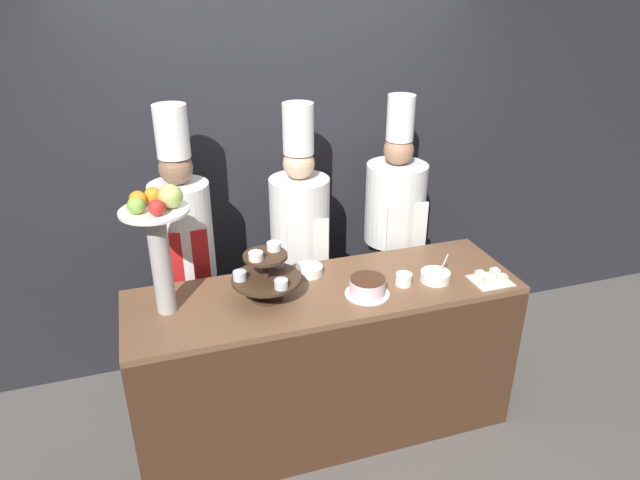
% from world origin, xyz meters
% --- Properties ---
extents(ground_plane, '(14.00, 14.00, 0.00)m').
position_xyz_m(ground_plane, '(0.00, 0.00, 0.00)').
color(ground_plane, '#5B5651').
extents(wall_back, '(10.00, 0.06, 2.80)m').
position_xyz_m(wall_back, '(0.00, 1.29, 1.40)').
color(wall_back, '#232328').
rests_on(wall_back, ground_plane).
extents(buffet_counter, '(2.14, 0.65, 0.96)m').
position_xyz_m(buffet_counter, '(0.00, 0.33, 0.48)').
color(buffet_counter, '#422819').
rests_on(buffet_counter, ground_plane).
extents(tiered_stand, '(0.36, 0.36, 0.30)m').
position_xyz_m(tiered_stand, '(-0.32, 0.33, 1.11)').
color(tiered_stand, '#3D2819').
rests_on(tiered_stand, buffet_counter).
extents(fruit_pedestal, '(0.33, 0.33, 0.67)m').
position_xyz_m(fruit_pedestal, '(-0.83, 0.37, 1.39)').
color(fruit_pedestal, '#B2ADA8').
rests_on(fruit_pedestal, buffet_counter).
extents(cake_round, '(0.24, 0.24, 0.10)m').
position_xyz_m(cake_round, '(0.19, 0.21, 1.01)').
color(cake_round, white).
rests_on(cake_round, buffet_counter).
extents(cup_white, '(0.09, 0.09, 0.07)m').
position_xyz_m(cup_white, '(0.42, 0.24, 0.99)').
color(cup_white, white).
rests_on(cup_white, buffet_counter).
extents(cake_square_tray, '(0.21, 0.18, 0.05)m').
position_xyz_m(cake_square_tray, '(0.90, 0.13, 0.98)').
color(cake_square_tray, white).
rests_on(cake_square_tray, buffet_counter).
extents(serving_bowl_near, '(0.17, 0.17, 0.16)m').
position_xyz_m(serving_bowl_near, '(0.61, 0.23, 0.99)').
color(serving_bowl_near, white).
rests_on(serving_bowl_near, buffet_counter).
extents(serving_bowl_far, '(0.15, 0.15, 0.15)m').
position_xyz_m(serving_bowl_far, '(-0.03, 0.51, 0.99)').
color(serving_bowl_far, white).
rests_on(serving_bowl_far, buffet_counter).
extents(chef_left, '(0.35, 0.35, 1.88)m').
position_xyz_m(chef_left, '(-0.68, 0.91, 1.02)').
color(chef_left, black).
rests_on(chef_left, ground_plane).
extents(chef_center_left, '(0.37, 0.37, 1.84)m').
position_xyz_m(chef_center_left, '(0.02, 0.91, 0.99)').
color(chef_center_left, '#38332D').
rests_on(chef_center_left, ground_plane).
extents(chef_center_right, '(0.39, 0.39, 1.85)m').
position_xyz_m(chef_center_right, '(0.67, 0.91, 0.99)').
color(chef_center_right, '#38332D').
rests_on(chef_center_right, ground_plane).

